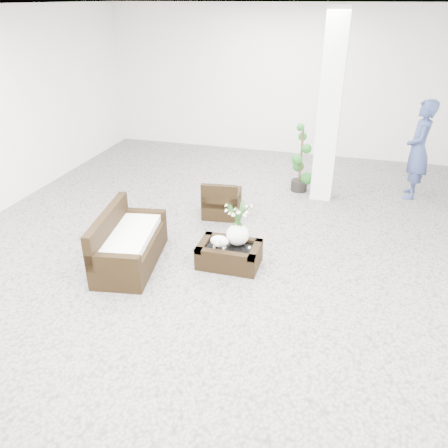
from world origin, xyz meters
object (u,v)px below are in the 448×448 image
(loveseat, at_px, (130,239))
(topiary, at_px, (301,159))
(coffee_table, at_px, (229,255))
(armchair, at_px, (222,198))

(loveseat, relative_size, topiary, 1.13)
(coffee_table, bearing_deg, loveseat, -165.61)
(coffee_table, bearing_deg, armchair, 109.72)
(loveseat, bearing_deg, armchair, -31.94)
(armchair, distance_m, loveseat, 2.17)
(topiary, bearing_deg, loveseat, -119.90)
(coffee_table, distance_m, armchair, 1.74)
(armchair, distance_m, topiary, 2.01)
(coffee_table, height_order, armchair, armchair)
(coffee_table, distance_m, topiary, 3.30)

